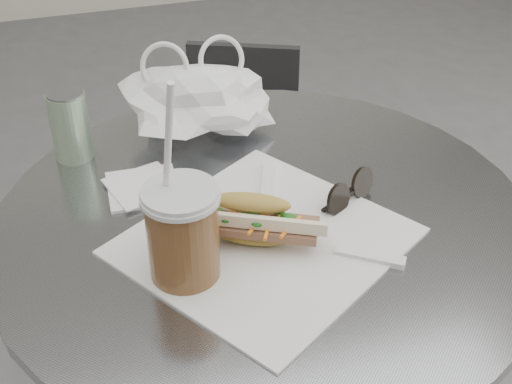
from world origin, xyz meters
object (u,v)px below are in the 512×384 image
object	(u,v)px
cafe_table	(264,349)
sunglasses	(349,192)
chair_far	(238,199)
banh_mi	(252,220)
iced_coffee	(183,232)
drink_can	(70,125)

from	to	relation	value
cafe_table	sunglasses	xyz separation A→B (m)	(0.12, -0.01, 0.29)
chair_far	banh_mi	distance (m)	0.86
chair_far	iced_coffee	distance (m)	0.93
cafe_table	iced_coffee	world-z (taller)	iced_coffee
drink_can	chair_far	bearing A→B (deg)	47.46
chair_far	drink_can	size ratio (longest dim) A/B	5.79
sunglasses	banh_mi	bearing A→B (deg)	165.91
cafe_table	iced_coffee	distance (m)	0.38
cafe_table	iced_coffee	bearing A→B (deg)	-146.22
iced_coffee	drink_can	xyz separation A→B (m)	(-0.11, 0.32, -0.01)
sunglasses	drink_can	bearing A→B (deg)	116.33
banh_mi	sunglasses	bearing A→B (deg)	42.50
banh_mi	drink_can	bearing A→B (deg)	152.20
sunglasses	chair_far	bearing A→B (deg)	58.65
cafe_table	banh_mi	size ratio (longest dim) A/B	3.44
iced_coffee	drink_can	world-z (taller)	iced_coffee
sunglasses	iced_coffee	bearing A→B (deg)	167.49
iced_coffee	sunglasses	xyz separation A→B (m)	(0.26, 0.08, -0.05)
chair_far	iced_coffee	xyz separation A→B (m)	(-0.27, -0.73, 0.51)
cafe_table	chair_far	bearing A→B (deg)	78.01
iced_coffee	drink_can	distance (m)	0.34
iced_coffee	chair_far	bearing A→B (deg)	69.79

